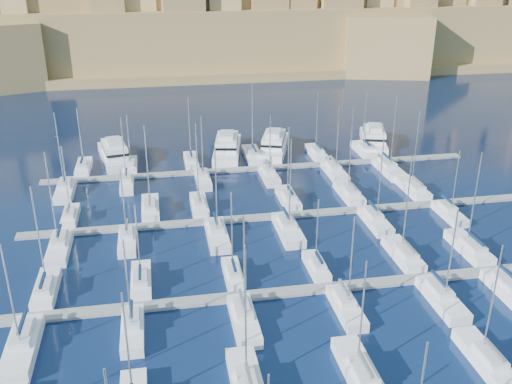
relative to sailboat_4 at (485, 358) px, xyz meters
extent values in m
plane|color=black|center=(-12.06, 28.63, -0.74)|extent=(600.00, 600.00, 0.00)
cube|color=slate|center=(-12.06, 16.63, -0.54)|extent=(84.00, 2.00, 0.40)
cube|color=slate|center=(-12.06, 38.63, -0.54)|extent=(84.00, 2.00, 0.40)
cube|color=slate|center=(-12.06, 60.63, -0.54)|extent=(84.00, 2.00, 0.40)
cylinder|color=#9EA0A8|center=(-36.05, 0.31, 6.30)|extent=(0.18, 0.18, 11.43)
cube|color=silver|center=(-25.10, -0.39, 1.00)|extent=(2.09, 4.48, 0.70)
cylinder|color=#9EA0A8|center=(-25.10, 1.10, 7.92)|extent=(0.18, 0.18, 14.54)
cube|color=#595B60|center=(-25.10, -0.89, 2.05)|extent=(0.35, 3.98, 0.35)
cube|color=white|center=(-13.62, 0.50, -0.20)|extent=(2.92, 9.74, 1.69)
cube|color=silver|center=(-13.62, -0.47, 0.99)|extent=(2.05, 4.38, 0.70)
cylinder|color=#9EA0A8|center=(-13.62, 0.99, 6.53)|extent=(0.18, 0.18, 11.77)
cube|color=#595B60|center=(-13.62, -0.96, 2.04)|extent=(0.35, 3.90, 0.35)
cube|color=white|center=(0.00, 0.11, -0.22)|extent=(2.69, 8.97, 1.65)
cube|color=silver|center=(0.00, -0.78, 0.96)|extent=(1.88, 4.03, 0.70)
cylinder|color=#9EA0A8|center=(0.00, 0.56, 6.81)|extent=(0.18, 0.18, 12.40)
cube|color=#595B60|center=(0.00, -1.23, 2.01)|extent=(0.35, 3.59, 0.35)
cube|color=white|center=(-47.13, 22.05, -0.22)|extent=(2.65, 8.84, 1.64)
cube|color=silver|center=(-47.13, 21.17, 0.95)|extent=(1.86, 3.98, 0.70)
cylinder|color=#9EA0A8|center=(-47.13, 22.49, 7.15)|extent=(0.18, 0.18, 13.10)
cube|color=#0C213F|center=(-47.13, 20.73, 2.00)|extent=(0.35, 3.54, 0.35)
cube|color=white|center=(-35.40, 21.87, -0.23)|extent=(2.54, 8.47, 1.62)
cube|color=silver|center=(-35.40, 21.02, 0.93)|extent=(1.78, 3.81, 0.70)
cylinder|color=#9EA0A8|center=(-35.40, 22.29, 5.53)|extent=(0.18, 0.18, 9.89)
cube|color=#0C213F|center=(-35.40, 20.59, 1.98)|extent=(0.35, 3.39, 0.35)
cube|color=white|center=(-23.51, 21.34, -0.26)|extent=(2.23, 7.43, 1.57)
cube|color=silver|center=(-23.51, 20.60, 0.88)|extent=(1.56, 3.34, 0.70)
cylinder|color=#9EA0A8|center=(-23.51, 21.71, 6.00)|extent=(0.18, 0.18, 10.95)
cube|color=#0C213F|center=(-23.51, 20.23, 1.93)|extent=(0.35, 2.97, 0.35)
cube|color=white|center=(-12.18, 21.28, -0.26)|extent=(2.19, 7.31, 1.57)
cube|color=silver|center=(-12.18, 20.55, 0.87)|extent=(1.53, 3.29, 0.70)
cylinder|color=#9EA0A8|center=(-12.18, 21.65, 5.10)|extent=(0.18, 0.18, 9.15)
cube|color=#0C213F|center=(-12.18, 20.19, 1.92)|extent=(0.35, 2.92, 0.35)
cube|color=white|center=(0.69, 22.33, -0.21)|extent=(2.82, 9.40, 1.67)
cube|color=silver|center=(0.69, 21.39, 0.98)|extent=(1.97, 4.23, 0.70)
cylinder|color=#9EA0A8|center=(0.69, 22.80, 7.48)|extent=(0.18, 0.18, 13.72)
cube|color=#595B60|center=(0.69, 20.92, 2.03)|extent=(0.35, 3.76, 0.35)
cube|color=white|center=(10.79, 22.46, -0.20)|extent=(2.90, 9.65, 1.68)
cube|color=silver|center=(10.79, 21.49, 0.99)|extent=(2.03, 4.34, 0.70)
cylinder|color=#9EA0A8|center=(10.79, 22.94, 7.41)|extent=(0.18, 0.18, 13.55)
cube|color=#0C213F|center=(10.79, 21.01, 2.04)|extent=(0.35, 3.86, 0.35)
cube|color=white|center=(-47.91, 10.47, -0.18)|extent=(3.10, 10.32, 1.72)
cube|color=silver|center=(-47.91, 11.50, 1.02)|extent=(2.17, 4.65, 0.70)
cylinder|color=#9EA0A8|center=(-47.91, 9.95, 6.73)|extent=(0.18, 0.18, 12.12)
cube|color=#0C213F|center=(-47.91, 12.02, 2.07)|extent=(0.35, 4.13, 0.35)
cube|color=white|center=(-36.31, 11.45, -0.23)|extent=(2.51, 8.35, 1.62)
cube|color=silver|center=(-36.31, 12.29, 0.92)|extent=(1.75, 3.76, 0.70)
cylinder|color=#9EA0A8|center=(-36.31, 11.04, 6.10)|extent=(0.18, 0.18, 11.06)
cube|color=#0C213F|center=(-36.31, 12.71, 1.97)|extent=(0.35, 3.34, 0.35)
cube|color=white|center=(-23.70, 11.01, -0.21)|extent=(2.77, 9.24, 1.66)
cube|color=silver|center=(-23.70, 11.93, 0.97)|extent=(1.94, 4.16, 0.70)
cylinder|color=#9EA0A8|center=(-23.70, 10.55, 7.08)|extent=(0.18, 0.18, 12.92)
cube|color=#595B60|center=(-23.70, 12.40, 2.02)|extent=(0.35, 3.70, 0.35)
cube|color=white|center=(-11.29, 11.34, -0.23)|extent=(2.58, 8.59, 1.63)
cube|color=silver|center=(-11.29, 12.20, 0.94)|extent=(1.80, 3.86, 0.70)
cylinder|color=#9EA0A8|center=(-11.29, 10.91, 6.39)|extent=(0.18, 0.18, 11.60)
cube|color=#595B60|center=(-11.29, 12.63, 1.99)|extent=(0.35, 3.43, 0.35)
cube|color=white|center=(0.82, 10.96, -0.21)|extent=(2.80, 9.34, 1.67)
cube|color=silver|center=(0.82, 11.89, 0.97)|extent=(1.96, 4.20, 0.70)
cylinder|color=#9EA0A8|center=(0.82, 10.49, 6.40)|extent=(0.18, 0.18, 11.55)
cube|color=#0C213F|center=(0.82, 12.36, 2.02)|extent=(0.35, 3.74, 0.35)
cube|color=white|center=(9.98, 10.70, -0.20)|extent=(2.96, 9.86, 1.69)
cube|color=silver|center=(9.98, 11.68, 1.00)|extent=(2.07, 4.44, 0.70)
cube|color=#0C213F|center=(9.98, 12.18, 2.05)|extent=(0.35, 3.95, 0.35)
cube|color=white|center=(-46.60, 43.50, -0.25)|extent=(2.32, 7.74, 1.59)
cube|color=silver|center=(-46.60, 42.73, 0.89)|extent=(1.63, 3.48, 0.70)
cylinder|color=#9EA0A8|center=(-46.60, 43.89, 6.06)|extent=(0.18, 0.18, 11.03)
cube|color=#595B60|center=(-46.60, 42.34, 1.94)|extent=(0.35, 3.10, 0.35)
cube|color=white|center=(-33.96, 44.31, -0.21)|extent=(2.81, 9.35, 1.67)
cube|color=silver|center=(-33.96, 43.37, 0.97)|extent=(1.96, 4.21, 0.70)
cylinder|color=#9EA0A8|center=(-33.96, 44.77, 7.28)|extent=(0.18, 0.18, 13.30)
cube|color=#595B60|center=(-33.96, 42.90, 2.02)|extent=(0.35, 3.74, 0.35)
cube|color=white|center=(-25.95, 44.04, -0.22)|extent=(2.65, 8.83, 1.64)
cube|color=silver|center=(-25.95, 43.16, 0.95)|extent=(1.85, 3.97, 0.70)
cylinder|color=#9EA0A8|center=(-25.95, 44.49, 7.27)|extent=(0.18, 0.18, 13.35)
cube|color=#595B60|center=(-25.95, 42.72, 2.00)|extent=(0.35, 3.53, 0.35)
cube|color=white|center=(-10.66, 44.18, -0.22)|extent=(2.73, 9.09, 1.65)
cube|color=silver|center=(-10.66, 43.27, 0.96)|extent=(1.91, 4.09, 0.70)
cylinder|color=#9EA0A8|center=(-10.66, 44.63, 6.52)|extent=(0.18, 0.18, 11.82)
cube|color=#0C213F|center=(-10.66, 42.81, 2.01)|extent=(0.35, 3.64, 0.35)
cube|color=white|center=(0.34, 44.46, -0.20)|extent=(2.90, 9.66, 1.68)
cube|color=silver|center=(0.34, 43.50, 0.99)|extent=(2.03, 4.35, 0.70)
cylinder|color=#9EA0A8|center=(0.34, 44.95, 7.82)|extent=(0.18, 0.18, 14.37)
cube|color=#595B60|center=(0.34, 43.01, 2.04)|extent=(0.35, 3.87, 0.35)
cube|color=white|center=(12.28, 44.50, -0.20)|extent=(2.92, 9.74, 1.69)
cube|color=silver|center=(12.28, 43.53, 0.99)|extent=(2.05, 4.38, 0.70)
cylinder|color=#9EA0A8|center=(12.28, 44.99, 7.38)|extent=(0.18, 0.18, 13.46)
cube|color=#595B60|center=(12.28, 43.04, 2.04)|extent=(0.35, 3.90, 0.35)
cube|color=white|center=(-46.92, 32.86, -0.20)|extent=(2.86, 9.55, 1.68)
cube|color=silver|center=(-46.92, 33.81, 0.98)|extent=(2.00, 4.30, 0.70)
cylinder|color=#9EA0A8|center=(-46.92, 32.38, 7.63)|extent=(0.18, 0.18, 13.99)
cube|color=#0C213F|center=(-46.92, 34.29, 2.03)|extent=(0.35, 3.82, 0.35)
cube|color=white|center=(-37.41, 33.37, -0.23)|extent=(2.56, 8.52, 1.63)
cube|color=silver|center=(-37.41, 34.22, 0.93)|extent=(1.79, 3.83, 0.70)
cylinder|color=#9EA0A8|center=(-37.41, 32.94, 6.00)|extent=(0.18, 0.18, 10.83)
cube|color=#595B60|center=(-37.41, 34.65, 1.98)|extent=(0.35, 3.41, 0.35)
cube|color=white|center=(-24.27, 32.72, -0.20)|extent=(2.95, 9.82, 1.69)
cube|color=silver|center=(-24.27, 33.70, 1.00)|extent=(2.06, 4.42, 0.70)
cylinder|color=#9EA0A8|center=(-24.27, 32.23, 7.23)|extent=(0.18, 0.18, 13.16)
cube|color=#0C213F|center=(-24.27, 34.19, 2.05)|extent=(0.35, 3.93, 0.35)
cube|color=white|center=(-13.40, 32.50, -0.19)|extent=(3.08, 10.26, 1.71)
cube|color=silver|center=(-13.40, 33.53, 1.02)|extent=(2.16, 4.62, 0.70)
cylinder|color=#9EA0A8|center=(-13.40, 31.99, 7.65)|extent=(0.18, 0.18, 13.96)
cube|color=#0C213F|center=(-13.40, 34.04, 2.07)|extent=(0.35, 4.10, 0.35)
cube|color=white|center=(0.78, 33.05, -0.21)|extent=(2.75, 9.16, 1.66)
cube|color=silver|center=(0.78, 33.96, 0.97)|extent=(1.92, 4.12, 0.70)
cylinder|color=#9EA0A8|center=(0.78, 32.59, 7.15)|extent=(0.18, 0.18, 13.07)
cube|color=#0C213F|center=(0.78, 34.42, 2.02)|extent=(0.35, 3.67, 0.35)
cube|color=white|center=(13.62, 33.53, -0.24)|extent=(2.46, 8.19, 1.61)
cube|color=silver|center=(13.62, 34.35, 0.92)|extent=(1.72, 3.69, 0.70)
cylinder|color=#9EA0A8|center=(13.62, 33.12, 5.71)|extent=(0.18, 0.18, 10.29)
cube|color=#0C213F|center=(13.62, 34.76, 1.97)|extent=(0.35, 3.28, 0.35)
cube|color=white|center=(-46.63, 66.11, -0.22)|extent=(2.69, 8.96, 1.65)
cube|color=silver|center=(-46.63, 65.22, 0.96)|extent=(1.88, 4.03, 0.70)
cylinder|color=#9EA0A8|center=(-46.63, 66.56, 6.15)|extent=(0.18, 0.18, 11.09)
cube|color=#0C213F|center=(-46.63, 64.77, 2.01)|extent=(0.35, 3.59, 0.35)
cube|color=white|center=(-37.54, 65.66, -0.24)|extent=(2.42, 8.06, 1.60)
cube|color=silver|center=(-37.54, 64.85, 0.91)|extent=(1.69, 3.63, 0.70)
cylinder|color=#9EA0A8|center=(-37.54, 66.06, 5.30)|extent=(0.18, 0.18, 9.48)
cube|color=#595B60|center=(-37.54, 64.45, 1.96)|extent=(0.35, 3.22, 0.35)
cube|color=white|center=(-25.63, 65.95, -0.23)|extent=(2.59, 8.64, 1.63)
cube|color=silver|center=(-25.63, 65.09, 0.94)|extent=(1.82, 3.89, 0.70)
cylinder|color=#9EA0A8|center=(-25.63, 66.38, 6.74)|extent=(0.18, 0.18, 12.30)
cube|color=#0C213F|center=(-25.63, 64.66, 1.99)|extent=(0.35, 3.46, 0.35)
cube|color=white|center=(-12.78, 66.95, -0.18)|extent=(3.19, 10.64, 1.73)
cube|color=silver|center=(-12.78, 65.89, 1.04)|extent=(2.23, 4.79, 0.70)
cylinder|color=#9EA0A8|center=(-12.78, 67.48, 7.83)|extent=(0.18, 0.18, 14.29)
cube|color=#0C213F|center=(-12.78, 65.35, 2.09)|extent=(0.35, 4.26, 0.35)
cube|color=white|center=(0.63, 66.24, -0.21)|extent=(2.76, 9.21, 1.66)
cube|color=silver|center=(0.63, 65.31, 0.97)|extent=(1.93, 4.14, 0.70)
cylinder|color=#9EA0A8|center=(0.63, 66.70, 6.66)|extent=(0.18, 0.18, 12.08)
cube|color=#0C213F|center=(0.63, 64.85, 2.02)|extent=(0.35, 3.68, 0.35)
cube|color=white|center=(11.07, 66.26, -0.21)|extent=(2.78, 9.27, 1.66)
cube|color=silver|center=(11.07, 65.34, 0.97)|extent=(1.95, 4.17, 0.70)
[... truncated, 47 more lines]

